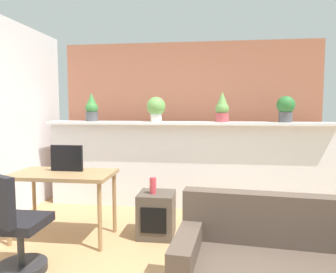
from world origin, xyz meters
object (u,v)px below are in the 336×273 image
at_px(potted_plant_3, 286,108).
at_px(tv_monitor, 67,158).
at_px(potted_plant_2, 222,108).
at_px(office_chair, 14,231).
at_px(side_cube_shelf, 156,214).
at_px(desk, 63,180).
at_px(vase_on_shelf, 153,186).
at_px(potted_plant_0, 92,108).
at_px(potted_plant_1, 156,108).

relative_size(potted_plant_3, tv_monitor, 0.99).
distance_m(potted_plant_2, office_chair, 2.94).
xyz_separation_m(potted_plant_2, tv_monitor, (-1.76, -1.16, -0.56)).
bearing_deg(potted_plant_3, office_chair, -143.15).
bearing_deg(side_cube_shelf, potted_plant_3, 32.93).
xyz_separation_m(potted_plant_3, office_chair, (-2.71, -2.03, -1.07)).
xyz_separation_m(desk, tv_monitor, (0.01, 0.08, 0.23)).
bearing_deg(office_chair, vase_on_shelf, 42.18).
bearing_deg(side_cube_shelf, vase_on_shelf, -143.98).
xyz_separation_m(potted_plant_3, tv_monitor, (-2.61, -1.17, -0.56)).
relative_size(potted_plant_0, side_cube_shelf, 0.83).
height_order(potted_plant_0, potted_plant_2, potted_plant_2).
height_order(office_chair, side_cube_shelf, office_chair).
relative_size(potted_plant_0, potted_plant_3, 1.15).
xyz_separation_m(potted_plant_3, desk, (-2.63, -1.25, -0.79)).
height_order(potted_plant_0, potted_plant_1, potted_plant_0).
relative_size(potted_plant_2, side_cube_shelf, 0.85).
bearing_deg(side_cube_shelf, desk, -168.59).
xyz_separation_m(potted_plant_2, vase_on_shelf, (-0.80, -1.06, -0.87)).
bearing_deg(potted_plant_2, side_cube_shelf, -126.46).
relative_size(potted_plant_1, vase_on_shelf, 1.97).
distance_m(potted_plant_0, potted_plant_1, 0.97).
bearing_deg(potted_plant_1, vase_on_shelf, -82.52).
xyz_separation_m(potted_plant_0, tv_monitor, (0.15, -1.18, -0.56)).
distance_m(desk, side_cube_shelf, 1.11).
height_order(potted_plant_2, potted_plant_3, potted_plant_2).
bearing_deg(office_chair, potted_plant_1, 65.90).
bearing_deg(potted_plant_1, potted_plant_2, -1.74).
height_order(potted_plant_0, vase_on_shelf, potted_plant_0).
distance_m(desk, vase_on_shelf, 0.99).
distance_m(desk, tv_monitor, 0.25).
relative_size(potted_plant_0, desk, 0.38).
distance_m(potted_plant_0, vase_on_shelf, 1.77).
bearing_deg(desk, tv_monitor, 82.36).
bearing_deg(desk, potted_plant_0, 96.19).
distance_m(potted_plant_0, tv_monitor, 1.31).
xyz_separation_m(potted_plant_2, side_cube_shelf, (-0.76, -1.03, -1.21)).
bearing_deg(office_chair, potted_plant_3, 36.85).
xyz_separation_m(potted_plant_1, potted_plant_3, (1.80, -0.01, -0.00)).
xyz_separation_m(potted_plant_1, side_cube_shelf, (0.18, -1.06, -1.21)).
xyz_separation_m(potted_plant_1, office_chair, (-0.91, -2.04, -1.07)).
height_order(potted_plant_0, side_cube_shelf, potted_plant_0).
distance_m(potted_plant_3, vase_on_shelf, 2.15).
height_order(potted_plant_0, desk, potted_plant_0).
relative_size(potted_plant_2, desk, 0.39).
bearing_deg(desk, potted_plant_3, 25.49).
bearing_deg(potted_plant_1, potted_plant_0, -179.50).
height_order(potted_plant_0, tv_monitor, potted_plant_0).
height_order(potted_plant_3, vase_on_shelf, potted_plant_3).
distance_m(office_chair, side_cube_shelf, 1.47).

